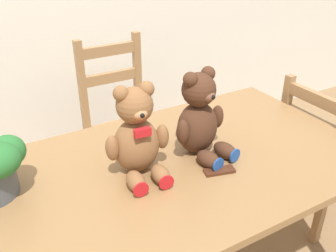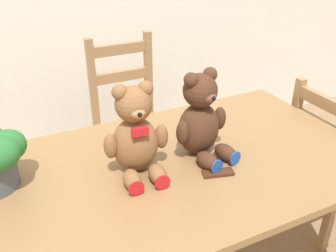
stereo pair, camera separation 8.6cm
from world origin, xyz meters
name	(u,v)px [view 2 (the right image)]	position (x,y,z in m)	size (l,w,h in m)	color
dining_table	(170,184)	(0.00, 0.44, 0.65)	(1.56, 0.87, 0.74)	olive
wooden_chair_behind	(133,130)	(0.13, 1.20, 0.48)	(0.38, 0.45, 1.01)	#997047
wooden_chair_side	(334,158)	(1.02, 0.51, 0.43)	(0.45, 0.38, 0.86)	#997047
teddy_bear_left	(136,135)	(-0.12, 0.46, 0.89)	(0.24, 0.24, 0.34)	brown
teddy_bear_right	(201,120)	(0.15, 0.46, 0.89)	(0.24, 0.26, 0.34)	#472819
chocolate_bar	(218,173)	(0.13, 0.31, 0.75)	(0.11, 0.04, 0.01)	#472314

